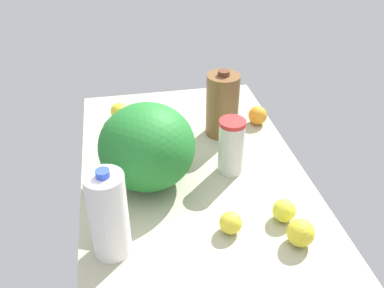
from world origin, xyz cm
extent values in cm
cube|color=#A9A88A|center=(0.00, 0.00, 1.50)|extent=(120.00, 76.00, 3.00)
ellipsoid|color=#21752A|center=(4.54, -15.43, 16.89)|extent=(30.94, 30.94, 27.78)
cylinder|color=white|center=(32.96, -28.36, 15.87)|extent=(10.29, 10.29, 25.74)
cylinder|color=blue|center=(32.96, -28.36, 29.64)|extent=(3.60, 3.60, 1.80)
cylinder|color=silver|center=(3.84, 12.62, 12.26)|extent=(8.59, 8.59, 18.52)
cylinder|color=red|center=(3.84, 12.62, 22.22)|extent=(8.85, 8.85, 1.40)
cylinder|color=brown|center=(-20.48, 15.63, 15.31)|extent=(12.42, 12.42, 24.63)
cylinder|color=#59331E|center=(-20.48, 15.63, 28.53)|extent=(4.35, 4.35, 1.80)
sphere|color=yellow|center=(32.13, 5.16, 6.29)|extent=(6.58, 6.58, 6.58)
sphere|color=yellow|center=(40.14, 23.00, 6.91)|extent=(7.82, 7.82, 7.82)
sphere|color=yellow|center=(-38.82, -23.11, 6.55)|extent=(7.09, 7.09, 7.09)
sphere|color=orange|center=(-24.56, 31.69, 6.78)|extent=(7.57, 7.57, 7.57)
sphere|color=yellow|center=(30.36, 21.97, 6.47)|extent=(6.94, 6.94, 6.94)
camera|label=1|loc=(117.56, -22.38, 93.22)|focal=40.00mm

